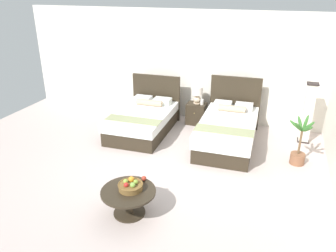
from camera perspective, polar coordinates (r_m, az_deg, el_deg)
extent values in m
cube|color=beige|center=(6.53, -1.37, -7.60)|extent=(9.90, 9.56, 0.02)
cube|color=white|center=(8.68, 5.64, 10.15)|extent=(9.90, 0.12, 2.78)
cube|color=#30271B|center=(8.05, -4.38, -0.06)|extent=(1.26, 2.00, 0.33)
cube|color=white|center=(7.95, -4.44, 1.71)|extent=(1.30, 2.04, 0.20)
cube|color=#30271B|center=(8.78, -2.02, 4.98)|extent=(1.28, 0.10, 1.18)
cube|color=white|center=(8.61, -4.32, 4.63)|extent=(0.44, 0.31, 0.14)
cube|color=white|center=(8.43, -0.98, 4.30)|extent=(0.44, 0.31, 0.14)
cylinder|color=tan|center=(8.30, -3.24, 3.99)|extent=(0.66, 0.17, 0.15)
cube|color=#93996D|center=(7.46, -5.97, 1.04)|extent=(1.27, 0.40, 0.01)
cube|color=#30271B|center=(7.52, 10.03, -2.14)|extent=(1.20, 2.16, 0.32)
cube|color=white|center=(7.40, 10.19, -0.04)|extent=(1.24, 2.20, 0.28)
cube|color=#30271B|center=(8.35, 11.37, 3.97)|extent=(1.21, 0.10, 1.30)
cube|color=white|center=(8.10, 9.37, 3.67)|extent=(0.42, 0.31, 0.14)
cube|color=white|center=(8.05, 12.88, 3.27)|extent=(0.42, 0.31, 0.14)
cylinder|color=tan|center=(7.84, 10.90, 2.95)|extent=(0.63, 0.17, 0.15)
cube|color=#93996D|center=(6.82, 9.58, -0.74)|extent=(1.20, 0.43, 0.01)
cube|color=#30271B|center=(8.56, 4.88, 2.15)|extent=(0.48, 0.39, 0.54)
sphere|color=tan|center=(8.34, 4.53, 2.18)|extent=(0.02, 0.02, 0.02)
cylinder|color=beige|center=(8.48, 4.98, 3.96)|extent=(0.18, 0.18, 0.02)
ellipsoid|color=beige|center=(8.45, 5.00, 4.59)|extent=(0.20, 0.20, 0.18)
cylinder|color=#99844C|center=(8.42, 5.03, 5.28)|extent=(0.02, 0.02, 0.04)
cylinder|color=silver|center=(8.38, 5.05, 6.05)|extent=(0.27, 0.27, 0.20)
cylinder|color=silver|center=(8.38, 5.84, 4.06)|extent=(0.08, 0.08, 0.13)
torus|color=silver|center=(8.35, 5.86, 4.51)|extent=(0.08, 0.08, 0.01)
cylinder|color=#30271B|center=(5.46, -6.61, -14.50)|extent=(0.50, 0.50, 0.02)
cylinder|color=#30271B|center=(5.35, -6.71, -12.96)|extent=(0.12, 0.12, 0.39)
cylinder|color=#30271B|center=(5.23, -6.81, -11.08)|extent=(0.85, 0.85, 0.04)
cylinder|color=brown|center=(5.22, -6.43, -10.30)|extent=(0.37, 0.37, 0.09)
torus|color=brown|center=(5.19, -6.45, -9.89)|extent=(0.39, 0.39, 0.02)
sphere|color=#80B545|center=(5.11, -6.07, -10.01)|extent=(0.08, 0.08, 0.08)
sphere|color=#89A93A|center=(5.18, -5.54, -9.50)|extent=(0.07, 0.07, 0.07)
sphere|color=orange|center=(5.24, -6.29, -9.05)|extent=(0.09, 0.09, 0.09)
sphere|color=#91B540|center=(5.21, -7.27, -9.39)|extent=(0.07, 0.07, 0.07)
sphere|color=red|center=(5.13, -7.16, -9.97)|extent=(0.07, 0.07, 0.07)
sphere|color=#AE3827|center=(5.41, -4.15, -8.94)|extent=(0.08, 0.08, 0.08)
cube|color=black|center=(8.26, 22.12, -2.31)|extent=(0.25, 0.25, 0.03)
cube|color=silver|center=(8.02, 22.84, 2.06)|extent=(0.21, 0.21, 1.32)
cube|color=black|center=(7.82, 23.60, 6.66)|extent=(0.25, 0.25, 0.02)
cylinder|color=brown|center=(7.18, 21.27, -5.23)|extent=(0.29, 0.29, 0.22)
cylinder|color=brown|center=(7.02, 21.69, -2.64)|extent=(0.04, 0.04, 0.50)
ellipsoid|color=#376E2C|center=(6.89, 22.91, -0.07)|extent=(0.24, 0.07, 0.26)
ellipsoid|color=#376E2C|center=(6.99, 22.51, 0.49)|extent=(0.15, 0.29, 0.31)
ellipsoid|color=#376E2C|center=(6.95, 21.70, 0.42)|extent=(0.16, 0.21, 0.29)
ellipsoid|color=#376E2C|center=(6.90, 21.08, 0.06)|extent=(0.29, 0.11, 0.23)
ellipsoid|color=#376E2C|center=(6.79, 21.46, -0.15)|extent=(0.21, 0.24, 0.29)
ellipsoid|color=#376E2C|center=(6.78, 22.83, -0.50)|extent=(0.20, 0.30, 0.28)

